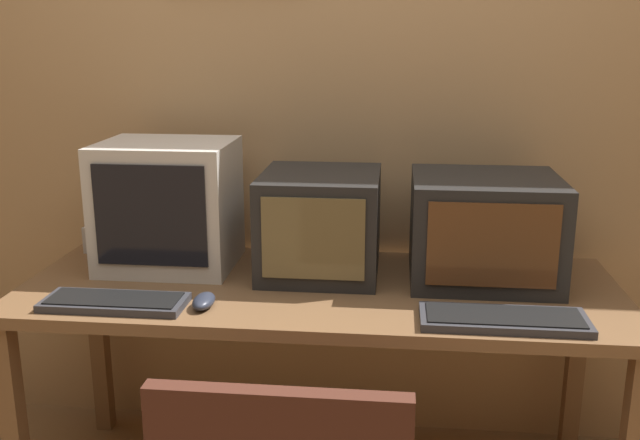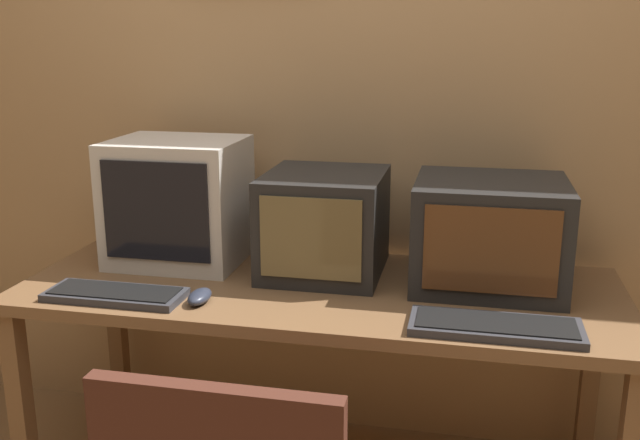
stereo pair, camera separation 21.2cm
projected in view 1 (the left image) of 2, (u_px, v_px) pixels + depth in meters
The scene contains 9 objects.
wall_back at pixel (334, 82), 2.46m from camera, with size 8.00×0.08×2.60m.
desk at pixel (320, 308), 2.19m from camera, with size 1.82×0.71×0.72m.
monitor_left at pixel (169, 205), 2.31m from camera, with size 0.42×0.36×0.41m.
monitor_center at pixel (320, 223), 2.26m from camera, with size 0.37×0.41×0.32m.
monitor_right at pixel (484, 228), 2.19m from camera, with size 0.45×0.41×0.32m.
keyboard_main at pixel (115, 302), 2.00m from camera, with size 0.40×0.15×0.03m.
keyboard_side at pixel (504, 319), 1.88m from camera, with size 0.44×0.17×0.03m.
mouse_near_keyboard at pixel (204, 301), 1.99m from camera, with size 0.06×0.11×0.04m.
desk_clock at pixel (100, 239), 2.49m from camera, with size 0.11×0.06×0.09m.
Camera 1 is at (0.22, -1.20, 1.48)m, focal length 40.00 mm.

